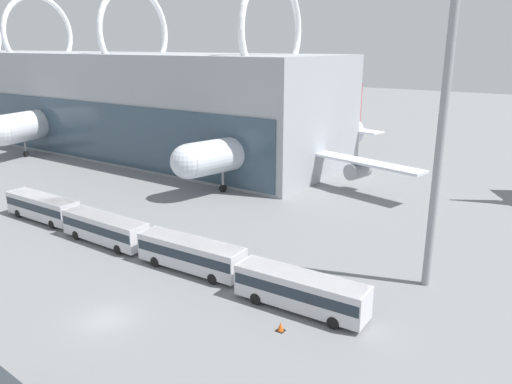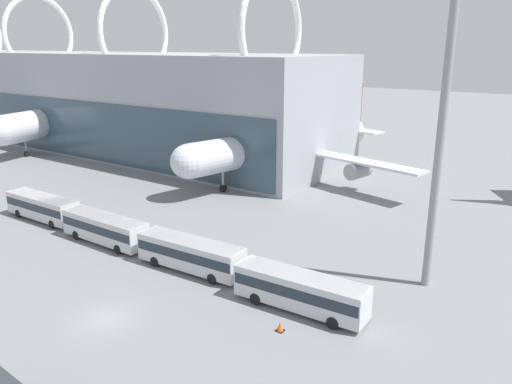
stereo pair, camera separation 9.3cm
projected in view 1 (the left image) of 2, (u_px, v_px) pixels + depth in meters
The scene contains 10 objects.
ground_plane at pixel (106, 319), 38.93m from camera, with size 440.00×440.00×0.00m, color slate.
terminal_building at pixel (88, 97), 107.47m from camera, with size 114.40×25.76×31.52m.
airliner_at_gate_near at pixel (66, 119), 104.09m from camera, with size 33.39×37.35×15.99m.
airliner_at_gate_far at pixel (289, 143), 80.03m from camera, with size 46.10×42.49×13.99m.
shuttle_bus_0 at pixel (42, 206), 60.53m from camera, with size 11.16×2.82×3.02m.
shuttle_bus_1 at pixel (105, 227), 53.48m from camera, with size 11.15×2.79×3.02m.
shuttle_bus_2 at pixel (191, 253), 46.97m from camera, with size 11.24×3.15×3.02m.
shuttle_bus_3 at pixel (300, 289), 39.95m from camera, with size 11.23×3.10×3.02m.
floodlight_mast at pixel (449, 60), 39.15m from camera, with size 2.93×2.93×30.79m.
traffic_cone_0 at pixel (281, 327), 37.29m from camera, with size 0.63×0.63×0.73m.
Camera 1 is at (29.27, -21.71, 20.60)m, focal length 35.00 mm.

